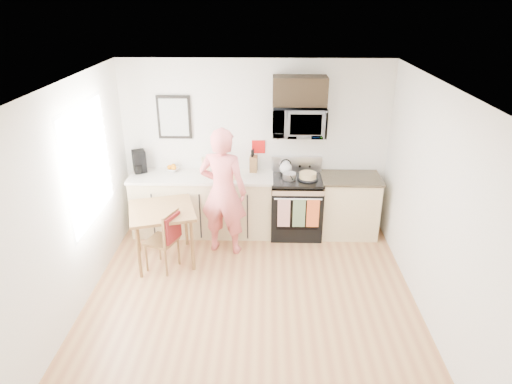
{
  "coord_description": "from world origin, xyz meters",
  "views": [
    {
      "loc": [
        0.17,
        -4.3,
        3.46
      ],
      "look_at": [
        0.04,
        1.0,
        1.12
      ],
      "focal_mm": 32.0,
      "sensor_mm": 36.0,
      "label": 1
    }
  ],
  "objects_px": {
    "range": "(296,207)",
    "cake": "(308,176)",
    "person": "(223,192)",
    "microwave": "(299,121)",
    "chair": "(168,233)",
    "dining_table": "(162,215)"
  },
  "relations": [
    {
      "from": "person",
      "to": "chair",
      "type": "bearing_deg",
      "value": 50.94
    },
    {
      "from": "chair",
      "to": "microwave",
      "type": "bearing_deg",
      "value": 55.75
    },
    {
      "from": "microwave",
      "to": "chair",
      "type": "height_order",
      "value": "microwave"
    },
    {
      "from": "microwave",
      "to": "person",
      "type": "xyz_separation_m",
      "value": [
        -1.05,
        -0.63,
        -0.84
      ]
    },
    {
      "from": "range",
      "to": "cake",
      "type": "distance_m",
      "value": 0.56
    },
    {
      "from": "microwave",
      "to": "cake",
      "type": "relative_size",
      "value": 2.49
    },
    {
      "from": "person",
      "to": "chair",
      "type": "height_order",
      "value": "person"
    },
    {
      "from": "chair",
      "to": "range",
      "type": "bearing_deg",
      "value": 53.31
    },
    {
      "from": "range",
      "to": "cake",
      "type": "xyz_separation_m",
      "value": [
        0.15,
        -0.05,
        0.54
      ]
    },
    {
      "from": "person",
      "to": "microwave",
      "type": "bearing_deg",
      "value": -137.09
    },
    {
      "from": "range",
      "to": "person",
      "type": "relative_size",
      "value": 0.63
    },
    {
      "from": "microwave",
      "to": "person",
      "type": "height_order",
      "value": "microwave"
    },
    {
      "from": "microwave",
      "to": "chair",
      "type": "xyz_separation_m",
      "value": [
        -1.73,
        -1.18,
        -1.2
      ]
    },
    {
      "from": "range",
      "to": "chair",
      "type": "relative_size",
      "value": 1.35
    },
    {
      "from": "microwave",
      "to": "person",
      "type": "relative_size",
      "value": 0.41
    },
    {
      "from": "range",
      "to": "chair",
      "type": "xyz_separation_m",
      "value": [
        -1.73,
        -1.07,
        0.12
      ]
    },
    {
      "from": "range",
      "to": "cake",
      "type": "height_order",
      "value": "range"
    },
    {
      "from": "dining_table",
      "to": "cake",
      "type": "relative_size",
      "value": 2.98
    },
    {
      "from": "microwave",
      "to": "dining_table",
      "type": "xyz_separation_m",
      "value": [
        -1.86,
        -0.93,
        -1.06
      ]
    },
    {
      "from": "microwave",
      "to": "person",
      "type": "bearing_deg",
      "value": -149.12
    },
    {
      "from": "person",
      "to": "range",
      "type": "bearing_deg",
      "value": -141.47
    },
    {
      "from": "person",
      "to": "cake",
      "type": "xyz_separation_m",
      "value": [
        1.2,
        0.48,
        0.06
      ]
    }
  ]
}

